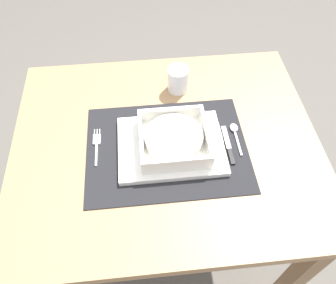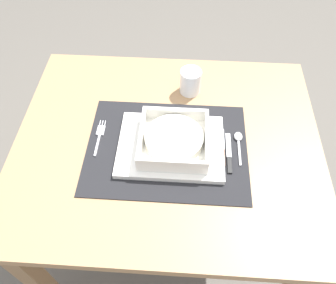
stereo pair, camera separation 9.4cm
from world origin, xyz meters
The scene contains 10 objects.
ground_plane centered at (0.00, 0.00, 0.00)m, with size 6.00×6.00×0.00m, color #59544C.
dining_table centered at (0.00, 0.00, 0.61)m, with size 0.89×0.74×0.72m.
placemat centered at (0.00, -0.03, 0.72)m, with size 0.46×0.34×0.00m, color black.
serving_plate centered at (0.01, -0.03, 0.73)m, with size 0.30×0.23×0.02m, color white.
porridge_bowl centered at (0.02, -0.03, 0.76)m, with size 0.19×0.19×0.05m.
fork centered at (-0.20, 0.01, 0.73)m, with size 0.02×0.13×0.00m.
spoon centered at (0.20, 0.01, 0.73)m, with size 0.02×0.12×0.01m.
butter_knife centered at (0.18, -0.04, 0.73)m, with size 0.01×0.14×0.01m.
bread_knife centered at (0.16, -0.02, 0.73)m, with size 0.01×0.13×0.01m.
drinking_glass centered at (0.06, 0.21, 0.76)m, with size 0.07×0.07×0.08m.
Camera 1 is at (-0.06, -0.59, 1.50)m, focal length 36.09 mm.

